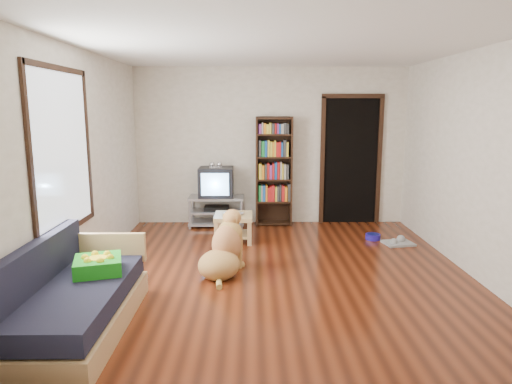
{
  "coord_description": "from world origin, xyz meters",
  "views": [
    {
      "loc": [
        -0.31,
        -5.14,
        1.93
      ],
      "look_at": [
        -0.26,
        0.46,
        0.9
      ],
      "focal_mm": 32.0,
      "sensor_mm": 36.0,
      "label": 1
    }
  ],
  "objects_px": {
    "tv_stand": "(217,210)",
    "dog": "(224,251)",
    "laptop": "(233,214)",
    "dog_bowl": "(373,237)",
    "bookshelf": "(274,165)",
    "sofa": "(74,302)",
    "green_cushion": "(98,265)",
    "crt_tv": "(216,182)",
    "coffee_table": "(233,222)",
    "grey_rag": "(398,243)"
  },
  "relations": [
    {
      "from": "crt_tv",
      "to": "dog",
      "type": "relative_size",
      "value": 0.63
    },
    {
      "from": "tv_stand",
      "to": "dog",
      "type": "relative_size",
      "value": 0.98
    },
    {
      "from": "bookshelf",
      "to": "sofa",
      "type": "distance_m",
      "value": 4.26
    },
    {
      "from": "crt_tv",
      "to": "bookshelf",
      "type": "height_order",
      "value": "bookshelf"
    },
    {
      "from": "dog_bowl",
      "to": "dog",
      "type": "relative_size",
      "value": 0.24
    },
    {
      "from": "green_cushion",
      "to": "crt_tv",
      "type": "xyz_separation_m",
      "value": [
        0.85,
        3.34,
        0.25
      ]
    },
    {
      "from": "grey_rag",
      "to": "bookshelf",
      "type": "distance_m",
      "value": 2.32
    },
    {
      "from": "laptop",
      "to": "dog_bowl",
      "type": "bearing_deg",
      "value": 10.76
    },
    {
      "from": "bookshelf",
      "to": "dog",
      "type": "xyz_separation_m",
      "value": [
        -0.69,
        -2.33,
        -0.72
      ]
    },
    {
      "from": "crt_tv",
      "to": "green_cushion",
      "type": "bearing_deg",
      "value": -104.28
    },
    {
      "from": "sofa",
      "to": "coffee_table",
      "type": "xyz_separation_m",
      "value": [
        1.29,
        2.75,
        0.02
      ]
    },
    {
      "from": "coffee_table",
      "to": "bookshelf",
      "type": "bearing_deg",
      "value": 57.01
    },
    {
      "from": "dog_bowl",
      "to": "sofa",
      "type": "relative_size",
      "value": 0.12
    },
    {
      "from": "green_cushion",
      "to": "grey_rag",
      "type": "distance_m",
      "value": 4.23
    },
    {
      "from": "grey_rag",
      "to": "coffee_table",
      "type": "bearing_deg",
      "value": 175.49
    },
    {
      "from": "tv_stand",
      "to": "crt_tv",
      "type": "relative_size",
      "value": 1.55
    },
    {
      "from": "laptop",
      "to": "sofa",
      "type": "relative_size",
      "value": 0.16
    },
    {
      "from": "laptop",
      "to": "dog",
      "type": "relative_size",
      "value": 0.32
    },
    {
      "from": "laptop",
      "to": "bookshelf",
      "type": "distance_m",
      "value": 1.33
    },
    {
      "from": "tv_stand",
      "to": "dog",
      "type": "bearing_deg",
      "value": -83.31
    },
    {
      "from": "green_cushion",
      "to": "dog_bowl",
      "type": "bearing_deg",
      "value": 21.06
    },
    {
      "from": "grey_rag",
      "to": "dog_bowl",
      "type": "bearing_deg",
      "value": 140.19
    },
    {
      "from": "bookshelf",
      "to": "coffee_table",
      "type": "height_order",
      "value": "bookshelf"
    },
    {
      "from": "dog",
      "to": "green_cushion",
      "type": "bearing_deg",
      "value": -135.69
    },
    {
      "from": "grey_rag",
      "to": "bookshelf",
      "type": "relative_size",
      "value": 0.22
    },
    {
      "from": "laptop",
      "to": "crt_tv",
      "type": "distance_m",
      "value": 1.04
    },
    {
      "from": "grey_rag",
      "to": "dog",
      "type": "relative_size",
      "value": 0.44
    },
    {
      "from": "coffee_table",
      "to": "dog",
      "type": "height_order",
      "value": "dog"
    },
    {
      "from": "crt_tv",
      "to": "coffee_table",
      "type": "distance_m",
      "value": 1.07
    },
    {
      "from": "tv_stand",
      "to": "laptop",
      "type": "bearing_deg",
      "value": -70.97
    },
    {
      "from": "dog",
      "to": "bookshelf",
      "type": "bearing_deg",
      "value": 73.52
    },
    {
      "from": "dog_bowl",
      "to": "green_cushion",
      "type": "bearing_deg",
      "value": -142.46
    },
    {
      "from": "tv_stand",
      "to": "coffee_table",
      "type": "xyz_separation_m",
      "value": [
        0.32,
        -0.88,
        0.01
      ]
    },
    {
      "from": "sofa",
      "to": "coffee_table",
      "type": "height_order",
      "value": "sofa"
    },
    {
      "from": "grey_rag",
      "to": "sofa",
      "type": "relative_size",
      "value": 0.22
    },
    {
      "from": "tv_stand",
      "to": "dog_bowl",
      "type": "bearing_deg",
      "value": -18.92
    },
    {
      "from": "dog_bowl",
      "to": "tv_stand",
      "type": "xyz_separation_m",
      "value": [
        -2.4,
        0.82,
        0.23
      ]
    },
    {
      "from": "coffee_table",
      "to": "crt_tv",
      "type": "bearing_deg",
      "value": 109.18
    },
    {
      "from": "crt_tv",
      "to": "bookshelf",
      "type": "xyz_separation_m",
      "value": [
        0.95,
        0.07,
        0.26
      ]
    },
    {
      "from": "laptop",
      "to": "dog",
      "type": "height_order",
      "value": "dog"
    },
    {
      "from": "grey_rag",
      "to": "bookshelf",
      "type": "bearing_deg",
      "value": 146.3
    },
    {
      "from": "bookshelf",
      "to": "sofa",
      "type": "relative_size",
      "value": 1.0
    },
    {
      "from": "coffee_table",
      "to": "sofa",
      "type": "bearing_deg",
      "value": -115.14
    },
    {
      "from": "dog",
      "to": "sofa",
      "type": "bearing_deg",
      "value": -131.46
    },
    {
      "from": "dog_bowl",
      "to": "crt_tv",
      "type": "relative_size",
      "value": 0.38
    },
    {
      "from": "green_cushion",
      "to": "tv_stand",
      "type": "relative_size",
      "value": 0.46
    },
    {
      "from": "tv_stand",
      "to": "bookshelf",
      "type": "relative_size",
      "value": 0.5
    },
    {
      "from": "sofa",
      "to": "tv_stand",
      "type": "bearing_deg",
      "value": 74.98
    },
    {
      "from": "green_cushion",
      "to": "dog",
      "type": "xyz_separation_m",
      "value": [
        1.11,
        1.09,
        -0.21
      ]
    },
    {
      "from": "bookshelf",
      "to": "dog",
      "type": "distance_m",
      "value": 2.53
    }
  ]
}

